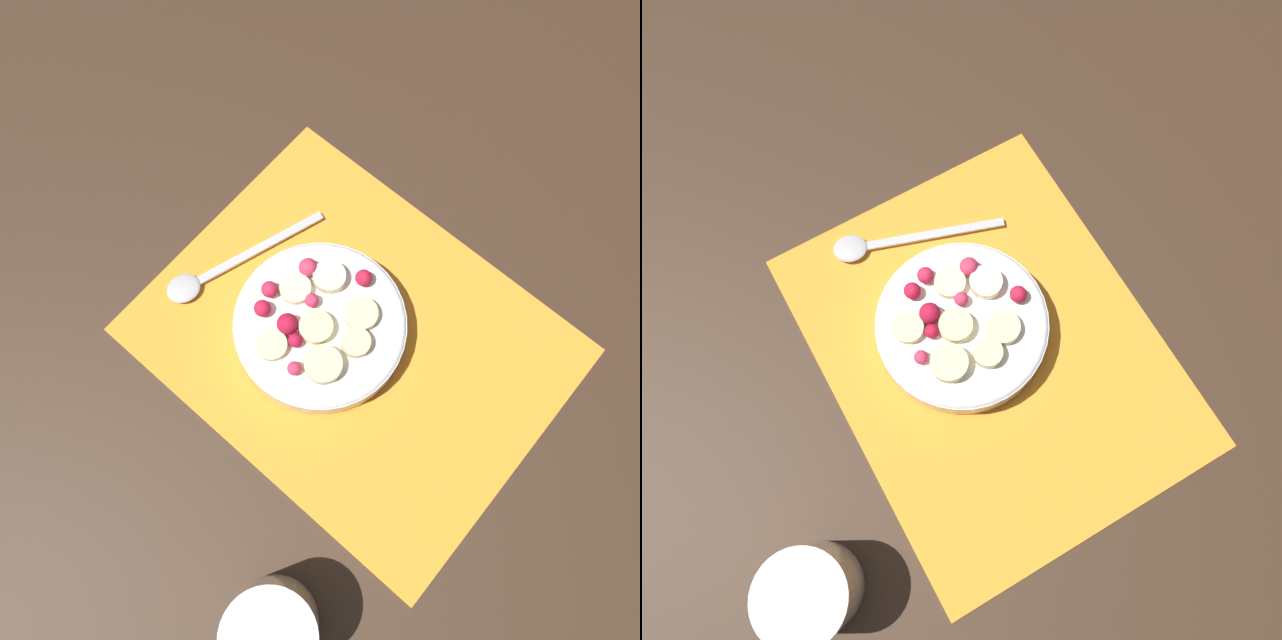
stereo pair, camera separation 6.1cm
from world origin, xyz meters
The scene contains 5 objects.
ground_plane centered at (0.00, 0.00, 0.00)m, with size 3.00×3.00×0.00m, color #382619.
placemat centered at (0.00, 0.00, 0.00)m, with size 0.41×0.33×0.01m.
fruit_bowl centered at (0.03, 0.02, 0.03)m, with size 0.18×0.18×0.05m.
spoon centered at (0.16, 0.04, 0.01)m, with size 0.08×0.19×0.01m.
drinking_glass centered at (-0.12, 0.25, 0.04)m, with size 0.08×0.08×0.09m.
Camera 2 is at (-0.12, 0.11, 0.63)m, focal length 35.00 mm.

